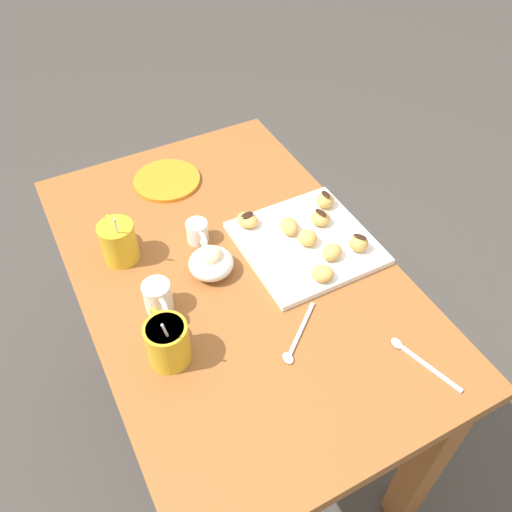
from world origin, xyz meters
The scene contains 23 objects.
ground_plane centered at (0.00, 0.00, 0.00)m, with size 8.00×8.00×0.00m, color #423D38.
dining_table centered at (0.00, 0.00, 0.59)m, with size 1.06×0.68×0.74m.
pastry_plate_square centered at (-0.01, -0.19, 0.75)m, with size 0.30×0.30×0.02m, color white.
coffee_mug_mustard_left centered at (-0.15, 0.21, 0.79)m, with size 0.13×0.08×0.15m.
coffee_mug_mustard_right centered at (0.16, 0.21, 0.79)m, with size 0.12×0.08×0.15m.
cream_pitcher_white centered at (-0.03, 0.19, 0.78)m, with size 0.10×0.06×0.07m.
ice_cream_bowl centered at (0.02, 0.05, 0.77)m, with size 0.10×0.10×0.08m.
chocolate_sauce_pitcher centered at (0.12, 0.03, 0.77)m, with size 0.09×0.05×0.06m.
saucer_orange_left centered at (0.37, 0.02, 0.75)m, with size 0.18×0.18×0.01m, color orange.
loose_spoon_near_saucer centered at (-0.24, -0.03, 0.74)m, with size 0.11×0.13×0.01m.
loose_spoon_by_plate centered at (-0.39, -0.22, 0.74)m, with size 0.16×0.06×0.01m.
beignet_0 centered at (-0.08, -0.21, 0.77)m, with size 0.04×0.05×0.03m, color #DBA351.
beignet_1 centered at (0.02, -0.25, 0.77)m, with size 0.05×0.05×0.03m, color #DBA351.
chocolate_drizzle_1 centered at (0.02, -0.25, 0.79)m, with size 0.03×0.02×0.01m, color black.
beignet_2 centered at (-0.09, -0.28, 0.78)m, with size 0.05×0.04×0.04m, color #DBA351.
chocolate_drizzle_2 centered at (-0.09, -0.28, 0.80)m, with size 0.03×0.01×0.01m, color black.
beignet_3 centered at (-0.02, -0.18, 0.77)m, with size 0.04×0.05×0.04m, color #DBA351.
beignet_4 centered at (0.07, -0.29, 0.77)m, with size 0.04×0.05×0.04m, color #DBA351.
chocolate_drizzle_4 centered at (0.07, -0.29, 0.79)m, with size 0.03×0.02×0.01m, color black.
beignet_5 centered at (-0.13, -0.16, 0.77)m, with size 0.05×0.05×0.03m, color #DBA351.
beignet_6 centered at (0.03, -0.17, 0.77)m, with size 0.04×0.05×0.04m, color #DBA351.
beignet_7 centered at (0.10, -0.09, 0.77)m, with size 0.05×0.06×0.03m, color #DBA351.
chocolate_drizzle_7 centered at (0.10, -0.09, 0.79)m, with size 0.03×0.02×0.01m, color black.
Camera 1 is at (-0.74, 0.33, 1.65)m, focal length 37.22 mm.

